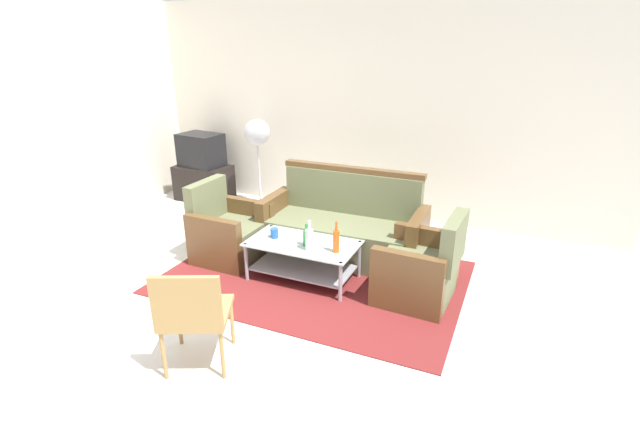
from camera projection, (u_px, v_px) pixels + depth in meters
name	position (u px, v px, depth m)	size (l,w,h in m)	color
ground_plane	(257.00, 320.00, 4.14)	(14.00, 14.00, 0.00)	silver
wall_back	(372.00, 111.00, 6.22)	(6.52, 0.12, 2.80)	silver
rug	(315.00, 277.00, 4.88)	(2.96, 2.03, 0.01)	maroon
couch	(343.00, 229.00, 5.26)	(1.81, 0.76, 0.96)	#6B704C
armchair_left	(229.00, 233.00, 5.22)	(0.72, 0.77, 0.85)	#6B704C
armchair_right	(420.00, 270.00, 4.40)	(0.73, 0.79, 0.85)	#6B704C
coffee_table	(303.00, 255.00, 4.75)	(1.10, 0.60, 0.40)	silver
bottle_orange	(336.00, 241.00, 4.44)	(0.06, 0.06, 0.31)	#D85919
bottle_clear	(309.00, 239.00, 4.49)	(0.08, 0.08, 0.30)	silver
bottle_green	(306.00, 237.00, 4.60)	(0.07, 0.07, 0.23)	#2D8C38
cup	(274.00, 233.00, 4.79)	(0.08, 0.08, 0.10)	#2659A5
tv_stand	(204.00, 183.00, 7.13)	(0.80, 0.50, 0.52)	black
television	(201.00, 150.00, 6.95)	(0.65, 0.51, 0.48)	black
pedestal_fan	(257.00, 138.00, 6.54)	(0.36, 0.36, 1.27)	#2D2D33
wicker_chair	(193.00, 311.00, 3.37)	(0.64, 0.64, 0.84)	#AD844C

